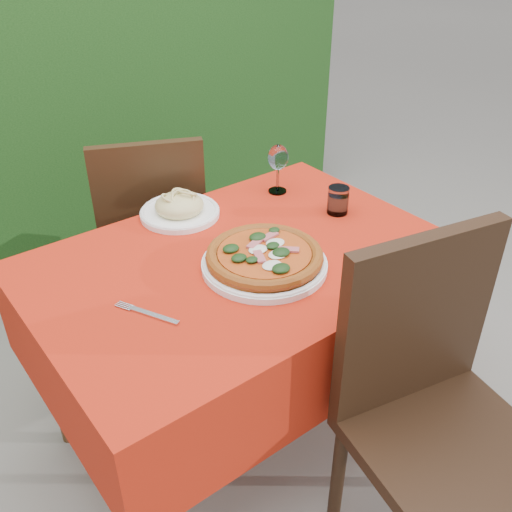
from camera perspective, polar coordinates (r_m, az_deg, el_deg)
ground at (r=2.23m, az=-1.24°, el=-16.48°), size 60.00×60.00×0.00m
hedge at (r=2.97m, az=-20.38°, el=15.63°), size 3.20×0.55×1.78m
dining_table at (r=1.82m, az=-1.46°, el=-4.08°), size 1.26×0.86×0.75m
chair_near at (r=1.58m, az=17.35°, el=-13.61°), size 0.55×0.55×1.02m
chair_far at (r=2.37m, az=-10.33°, el=2.96°), size 0.55×0.55×0.93m
pizza_plate at (r=1.67m, az=0.85°, el=-0.23°), size 0.37×0.37×0.07m
pasta_plate at (r=1.97m, az=-7.65°, el=4.75°), size 0.27×0.27×0.08m
water_glass at (r=1.98m, az=8.19°, el=5.42°), size 0.07×0.07×0.10m
wine_glass at (r=2.07m, az=2.22°, el=9.63°), size 0.08×0.08×0.18m
fork at (r=1.52m, az=-10.21°, el=-5.84°), size 0.12×0.20×0.01m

